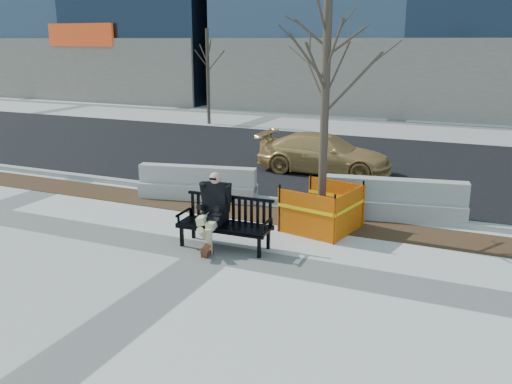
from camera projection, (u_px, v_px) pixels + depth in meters
ground at (215, 253)px, 10.42m from camera, size 120.00×120.00×0.00m
mulch_strip at (268, 215)px, 12.71m from camera, size 40.00×1.20×0.02m
asphalt_street at (340, 162)px, 18.17m from camera, size 60.00×10.40×0.01m
curb at (282, 202)px, 13.53m from camera, size 60.00×0.25×0.12m
bench at (225, 247)px, 10.73m from camera, size 1.90×0.75×1.00m
seated_man at (214, 245)px, 10.86m from camera, size 0.67×1.08×1.47m
tree_fence at (321, 229)px, 11.76m from camera, size 2.44×2.44×5.14m
sedan at (324, 173)px, 16.74m from camera, size 4.07×1.67×1.18m
jersey_barrier_left at (198, 199)px, 13.99m from camera, size 3.07×1.21×0.86m
jersey_barrier_right at (390, 218)px, 12.47m from camera, size 3.33×1.23×0.94m
far_tree_left at (209, 124)px, 26.46m from camera, size 1.90×1.90×4.77m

